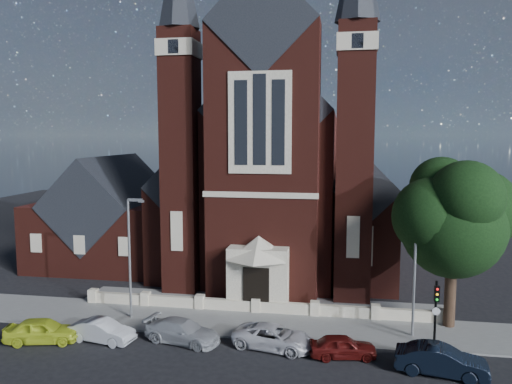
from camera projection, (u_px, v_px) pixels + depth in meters
ground at (273, 278)px, 42.57m from camera, size 120.00×120.00×0.00m
pavement_strip at (251, 324)px, 32.29m from camera, size 60.00×5.00×0.12m
forecourt_paving at (261, 303)px, 36.20m from camera, size 26.00×3.00×0.14m
forecourt_wall at (256, 313)px, 34.25m from camera, size 24.00×0.40×0.90m
church at (284, 175)px, 49.42m from camera, size 20.01×34.90×29.20m
parish_hall at (112, 221)px, 47.72m from camera, size 12.00×12.20×10.24m
street_tree at (456, 220)px, 30.58m from camera, size 6.40×6.60×10.70m
street_lamp_left at (131, 251)px, 32.59m from camera, size 1.16×0.22×8.09m
street_lamp_right at (416, 263)px, 29.59m from camera, size 1.16×0.22×8.09m
traffic_signal at (436, 306)px, 28.13m from camera, size 0.28×0.42×4.00m
car_lime_van at (42, 330)px, 29.33m from camera, size 4.54×2.62×1.45m
car_silver_a at (102, 331)px, 29.45m from camera, size 4.12×2.01×1.30m
car_silver_b at (183, 331)px, 29.34m from camera, size 4.93×2.89×1.34m
car_white_suv at (274, 337)px, 28.54m from camera, size 5.09×3.13×1.32m
car_dark_red at (343, 346)px, 27.34m from camera, size 3.88×2.07×1.25m
car_navy at (441, 361)px, 25.35m from camera, size 4.75×2.34×1.50m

